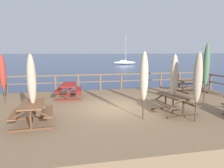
{
  "coord_description": "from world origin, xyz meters",
  "views": [
    {
      "loc": [
        -2.08,
        -9.19,
        3.47
      ],
      "look_at": [
        0.0,
        0.7,
        1.88
      ],
      "focal_mm": 33.27,
      "sensor_mm": 36.0,
      "label": 1
    }
  ],
  "objects_px": {
    "picnic_table_mid_centre": "(69,88)",
    "sailboat_distant": "(124,62)",
    "patio_umbrella_tall_mid_right": "(2,73)",
    "picnic_table_front_right": "(193,83)",
    "patio_umbrella_tall_mid_left": "(198,78)",
    "patio_umbrella_tall_back_left": "(31,80)",
    "patio_umbrella_tall_front": "(144,77)",
    "patio_umbrella_tall_back_right": "(206,65)",
    "picnic_table_mid_left": "(32,109)",
    "picnic_table_back_right": "(174,100)",
    "patio_umbrella_short_back": "(174,76)"
  },
  "relations": [
    {
      "from": "picnic_table_mid_centre",
      "to": "patio_umbrella_tall_mid_right",
      "type": "xyz_separation_m",
      "value": [
        -3.18,
        -0.75,
        1.0
      ]
    },
    {
      "from": "picnic_table_mid_left",
      "to": "sailboat_distant",
      "type": "bearing_deg",
      "value": 70.93
    },
    {
      "from": "picnic_table_mid_left",
      "to": "picnic_table_mid_centre",
      "type": "bearing_deg",
      "value": 73.03
    },
    {
      "from": "patio_umbrella_tall_front",
      "to": "sailboat_distant",
      "type": "distance_m",
      "value": 48.35
    },
    {
      "from": "picnic_table_mid_centre",
      "to": "patio_umbrella_short_back",
      "type": "height_order",
      "value": "patio_umbrella_short_back"
    },
    {
      "from": "sailboat_distant",
      "to": "patio_umbrella_tall_back_right",
      "type": "bearing_deg",
      "value": -100.06
    },
    {
      "from": "patio_umbrella_tall_back_left",
      "to": "patio_umbrella_tall_mid_left",
      "type": "height_order",
      "value": "patio_umbrella_tall_mid_left"
    },
    {
      "from": "picnic_table_front_right",
      "to": "patio_umbrella_tall_back_left",
      "type": "height_order",
      "value": "patio_umbrella_tall_back_left"
    },
    {
      "from": "picnic_table_front_right",
      "to": "picnic_table_back_right",
      "type": "xyz_separation_m",
      "value": [
        -3.49,
        -4.01,
        -0.0
      ]
    },
    {
      "from": "patio_umbrella_tall_back_left",
      "to": "patio_umbrella_tall_front",
      "type": "height_order",
      "value": "patio_umbrella_tall_front"
    },
    {
      "from": "picnic_table_mid_left",
      "to": "patio_umbrella_tall_front",
      "type": "height_order",
      "value": "patio_umbrella_tall_front"
    },
    {
      "from": "picnic_table_mid_left",
      "to": "sailboat_distant",
      "type": "height_order",
      "value": "sailboat_distant"
    },
    {
      "from": "patio_umbrella_short_back",
      "to": "patio_umbrella_tall_mid_left",
      "type": "height_order",
      "value": "patio_umbrella_tall_mid_left"
    },
    {
      "from": "patio_umbrella_tall_back_left",
      "to": "sailboat_distant",
      "type": "bearing_deg",
      "value": 70.93
    },
    {
      "from": "picnic_table_front_right",
      "to": "patio_umbrella_tall_back_right",
      "type": "xyz_separation_m",
      "value": [
        -1.02,
        -2.6,
        1.35
      ]
    },
    {
      "from": "patio_umbrella_tall_back_right",
      "to": "patio_umbrella_tall_front",
      "type": "xyz_separation_m",
      "value": [
        -4.04,
        -1.94,
        -0.25
      ]
    },
    {
      "from": "picnic_table_back_right",
      "to": "picnic_table_front_right",
      "type": "bearing_deg",
      "value": 48.98
    },
    {
      "from": "patio_umbrella_tall_back_left",
      "to": "patio_umbrella_tall_mid_right",
      "type": "height_order",
      "value": "patio_umbrella_tall_back_left"
    },
    {
      "from": "picnic_table_mid_left",
      "to": "sailboat_distant",
      "type": "distance_m",
      "value": 49.2
    },
    {
      "from": "picnic_table_back_right",
      "to": "patio_umbrella_tall_mid_left",
      "type": "height_order",
      "value": "patio_umbrella_tall_mid_left"
    },
    {
      "from": "picnic_table_mid_centre",
      "to": "patio_umbrella_tall_mid_right",
      "type": "bearing_deg",
      "value": -166.76
    },
    {
      "from": "picnic_table_front_right",
      "to": "picnic_table_mid_centre",
      "type": "bearing_deg",
      "value": -179.81
    },
    {
      "from": "patio_umbrella_tall_back_right",
      "to": "sailboat_distant",
      "type": "distance_m",
      "value": 45.61
    },
    {
      "from": "picnic_table_mid_left",
      "to": "patio_umbrella_tall_back_right",
      "type": "bearing_deg",
      "value": 11.43
    },
    {
      "from": "picnic_table_mid_centre",
      "to": "patio_umbrella_tall_front",
      "type": "bearing_deg",
      "value": -58.27
    },
    {
      "from": "patio_umbrella_tall_back_left",
      "to": "picnic_table_mid_centre",
      "type": "bearing_deg",
      "value": 73.07
    },
    {
      "from": "patio_umbrella_short_back",
      "to": "patio_umbrella_tall_mid_right",
      "type": "distance_m",
      "value": 8.17
    },
    {
      "from": "patio_umbrella_short_back",
      "to": "patio_umbrella_tall_mid_right",
      "type": "bearing_deg",
      "value": 156.31
    },
    {
      "from": "picnic_table_back_right",
      "to": "patio_umbrella_tall_mid_left",
      "type": "distance_m",
      "value": 1.65
    },
    {
      "from": "patio_umbrella_tall_mid_right",
      "to": "patio_umbrella_tall_back_right",
      "type": "bearing_deg",
      "value": -10.35
    },
    {
      "from": "picnic_table_front_right",
      "to": "picnic_table_mid_left",
      "type": "height_order",
      "value": "same"
    },
    {
      "from": "patio_umbrella_tall_back_right",
      "to": "patio_umbrella_tall_mid_left",
      "type": "height_order",
      "value": "patio_umbrella_tall_back_right"
    },
    {
      "from": "picnic_table_front_right",
      "to": "sailboat_distant",
      "type": "xyz_separation_m",
      "value": [
        6.93,
        42.25,
        -0.92
      ]
    },
    {
      "from": "patio_umbrella_tall_front",
      "to": "picnic_table_front_right",
      "type": "bearing_deg",
      "value": 41.92
    },
    {
      "from": "picnic_table_mid_centre",
      "to": "patio_umbrella_tall_mid_left",
      "type": "distance_m",
      "value": 7.02
    },
    {
      "from": "picnic_table_mid_centre",
      "to": "sailboat_distant",
      "type": "height_order",
      "value": "sailboat_distant"
    },
    {
      "from": "picnic_table_front_right",
      "to": "patio_umbrella_tall_front",
      "type": "distance_m",
      "value": 6.89
    },
    {
      "from": "picnic_table_mid_centre",
      "to": "patio_umbrella_tall_mid_right",
      "type": "relative_size",
      "value": 0.8
    },
    {
      "from": "patio_umbrella_tall_mid_left",
      "to": "patio_umbrella_tall_front",
      "type": "relative_size",
      "value": 1.0
    },
    {
      "from": "picnic_table_mid_centre",
      "to": "sailboat_distant",
      "type": "relative_size",
      "value": 0.26
    },
    {
      "from": "sailboat_distant",
      "to": "picnic_table_front_right",
      "type": "bearing_deg",
      "value": -99.32
    },
    {
      "from": "sailboat_distant",
      "to": "picnic_table_back_right",
      "type": "bearing_deg",
      "value": -102.69
    },
    {
      "from": "patio_umbrella_tall_mid_right",
      "to": "patio_umbrella_tall_front",
      "type": "xyz_separation_m",
      "value": [
        5.97,
        -3.77,
        0.1
      ]
    },
    {
      "from": "picnic_table_back_right",
      "to": "picnic_table_mid_centre",
      "type": "relative_size",
      "value": 0.9
    },
    {
      "from": "picnic_table_front_right",
      "to": "picnic_table_back_right",
      "type": "distance_m",
      "value": 5.31
    },
    {
      "from": "patio_umbrella_tall_mid_right",
      "to": "patio_umbrella_tall_mid_left",
      "type": "height_order",
      "value": "patio_umbrella_tall_mid_left"
    },
    {
      "from": "picnic_table_mid_centre",
      "to": "patio_umbrella_tall_front",
      "type": "distance_m",
      "value": 5.43
    },
    {
      "from": "picnic_table_mid_centre",
      "to": "patio_umbrella_tall_mid_left",
      "type": "bearing_deg",
      "value": -48.35
    },
    {
      "from": "picnic_table_mid_left",
      "to": "picnic_table_mid_centre",
      "type": "relative_size",
      "value": 0.87
    },
    {
      "from": "picnic_table_back_right",
      "to": "sailboat_distant",
      "type": "height_order",
      "value": "sailboat_distant"
    }
  ]
}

